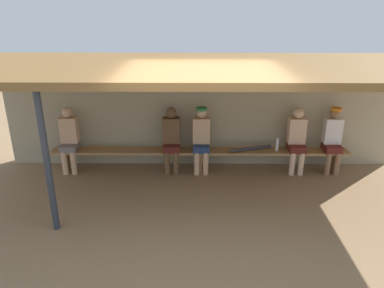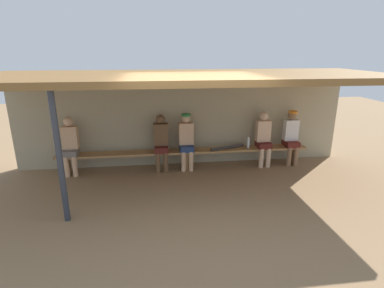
{
  "view_description": "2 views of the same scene",
  "coord_description": "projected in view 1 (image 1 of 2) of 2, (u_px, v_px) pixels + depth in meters",
  "views": [
    {
      "loc": [
        -0.1,
        -5.47,
        3.35
      ],
      "look_at": [
        -0.16,
        1.06,
        0.78
      ],
      "focal_mm": 35.03,
      "sensor_mm": 36.0,
      "label": 1
    },
    {
      "loc": [
        -0.74,
        -5.32,
        2.76
      ],
      "look_at": [
        0.1,
        1.11,
        0.75
      ],
      "focal_mm": 28.36,
      "sensor_mm": 36.0,
      "label": 2
    }
  ],
  "objects": [
    {
      "name": "player_with_sunglasses",
      "position": [
        333.0,
        137.0,
        7.46
      ],
      "size": [
        0.34,
        0.42,
        1.34
      ],
      "color": "#591E19",
      "rests_on": "ground"
    },
    {
      "name": "back_wall",
      "position": [
        200.0,
        113.0,
        7.77
      ],
      "size": [
        8.0,
        0.2,
        2.2
      ],
      "primitive_type": "cube",
      "color": "tan",
      "rests_on": "ground"
    },
    {
      "name": "bench",
      "position": [
        200.0,
        153.0,
        7.61
      ],
      "size": [
        6.0,
        0.36,
        0.46
      ],
      "color": "#9E7547",
      "rests_on": "ground"
    },
    {
      "name": "support_post",
      "position": [
        47.0,
        164.0,
        5.41
      ],
      "size": [
        0.1,
        0.1,
        2.2
      ],
      "primitive_type": "cylinder",
      "color": "#2D333D",
      "rests_on": "ground"
    },
    {
      "name": "player_in_white",
      "position": [
        201.0,
        137.0,
        7.48
      ],
      "size": [
        0.34,
        0.42,
        1.34
      ],
      "color": "navy",
      "rests_on": "ground"
    },
    {
      "name": "player_near_post",
      "position": [
        69.0,
        137.0,
        7.51
      ],
      "size": [
        0.34,
        0.42,
        1.34
      ],
      "color": "slate",
      "rests_on": "ground"
    },
    {
      "name": "ground_plane",
      "position": [
        201.0,
        210.0,
        6.31
      ],
      "size": [
        24.0,
        24.0,
        0.0
      ],
      "primitive_type": "plane",
      "color": "#8C6D4C"
    },
    {
      "name": "player_middle",
      "position": [
        297.0,
        138.0,
        7.47
      ],
      "size": [
        0.34,
        0.42,
        1.34
      ],
      "color": "#591E19",
      "rests_on": "ground"
    },
    {
      "name": "dugout_roof",
      "position": [
        202.0,
        68.0,
        6.14
      ],
      "size": [
        8.0,
        2.8,
        0.12
      ],
      "primitive_type": "cube",
      "color": "brown",
      "rests_on": "back_wall"
    },
    {
      "name": "water_bottle_green",
      "position": [
        277.0,
        145.0,
        7.51
      ],
      "size": [
        0.06,
        0.06,
        0.27
      ],
      "color": "silver",
      "rests_on": "bench"
    },
    {
      "name": "player_leftmost",
      "position": [
        171.0,
        137.0,
        7.49
      ],
      "size": [
        0.34,
        0.42,
        1.34
      ],
      "color": "#591E19",
      "rests_on": "ground"
    },
    {
      "name": "baseball_bat",
      "position": [
        251.0,
        149.0,
        7.57
      ],
      "size": [
        0.88,
        0.33,
        0.07
      ],
      "primitive_type": "cylinder",
      "rotation": [
        0.0,
        1.57,
        0.3
      ],
      "color": "#333338",
      "rests_on": "bench"
    }
  ]
}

